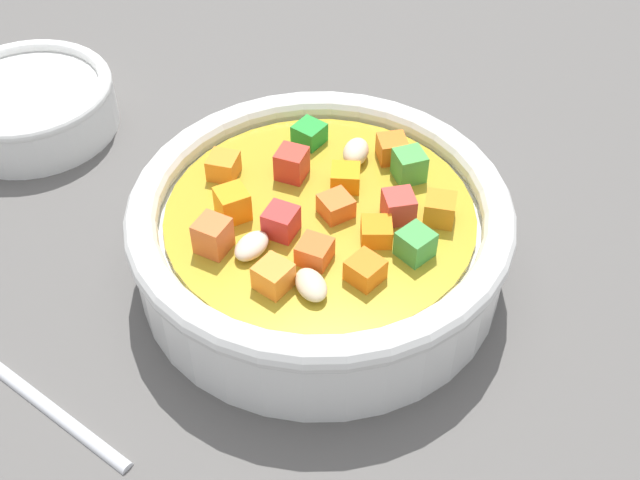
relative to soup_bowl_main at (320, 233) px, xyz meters
The scene contains 4 objects.
ground_plane 4.06cm from the soup_bowl_main, 157.05° to the left, with size 140.00×140.00×2.00cm, color #565451.
soup_bowl_main is the anchor object (origin of this frame).
spoon 15.93cm from the soup_bowl_main, 116.00° to the right, with size 17.10×11.60×1.08cm.
side_bowl_small 24.19cm from the soup_bowl_main, 149.88° to the left, with size 11.59×11.59×3.68cm.
Camera 1 is at (2.49, -31.84, 34.64)cm, focal length 45.48 mm.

